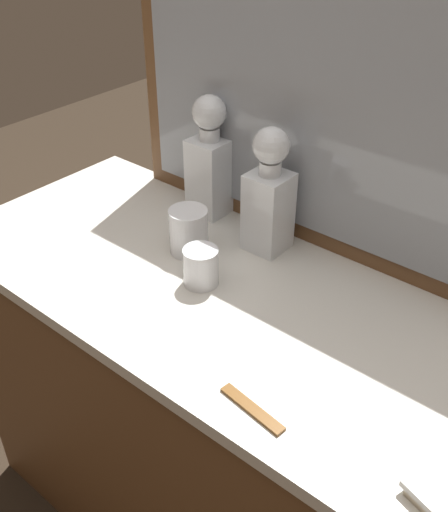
% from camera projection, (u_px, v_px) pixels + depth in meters
% --- Properties ---
extents(dresser, '(1.30, 0.57, 0.83)m').
position_uv_depth(dresser, '(224.00, 425.00, 1.46)').
color(dresser, brown).
rests_on(dresser, ground_plane).
extents(dresser_mirror, '(0.92, 0.03, 0.59)m').
position_uv_depth(dresser_mirror, '(307.00, 112.00, 1.23)').
color(dresser_mirror, brown).
rests_on(dresser_mirror, dresser).
extents(crystal_decanter_far_left, '(0.09, 0.09, 0.29)m').
position_uv_depth(crystal_decanter_far_left, '(210.00, 167.00, 1.42)').
color(crystal_decanter_far_left, white).
rests_on(crystal_decanter_far_left, dresser).
extents(crystal_decanter_far_right, '(0.09, 0.09, 0.28)m').
position_uv_depth(crystal_decanter_far_right, '(269.00, 202.00, 1.29)').
color(crystal_decanter_far_right, white).
rests_on(crystal_decanter_far_right, dresser).
extents(crystal_tumbler_far_right, '(0.07, 0.07, 0.08)m').
position_uv_depth(crystal_tumbler_far_right, '(201.00, 268.00, 1.22)').
color(crystal_tumbler_far_right, white).
rests_on(crystal_tumbler_far_right, dresser).
extents(crystal_tumbler_front, '(0.09, 0.09, 0.10)m').
position_uv_depth(crystal_tumbler_front, '(189.00, 233.00, 1.31)').
color(crystal_tumbler_front, white).
rests_on(crystal_tumbler_front, dresser).
extents(tortoiseshell_comb, '(0.13, 0.04, 0.01)m').
position_uv_depth(tortoiseshell_comb, '(252.00, 409.00, 0.96)').
color(tortoiseshell_comb, brown).
rests_on(tortoiseshell_comb, dresser).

